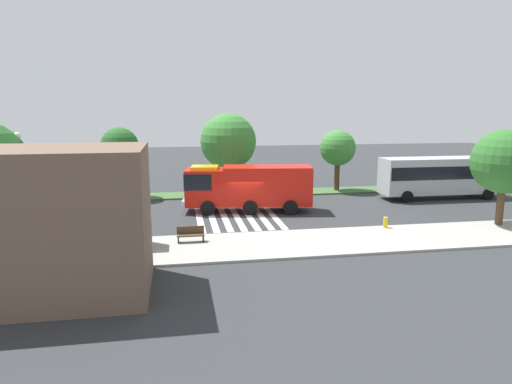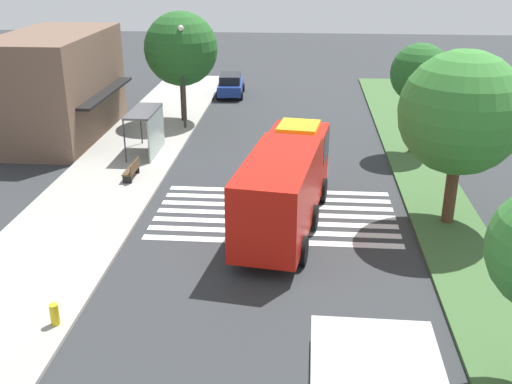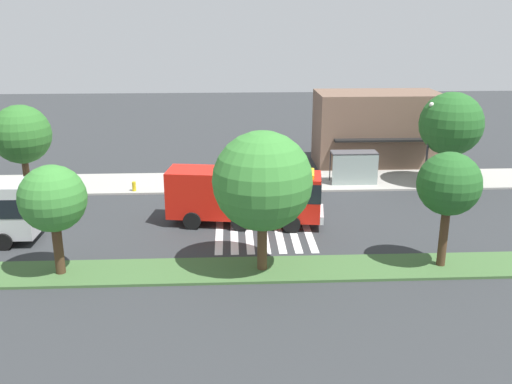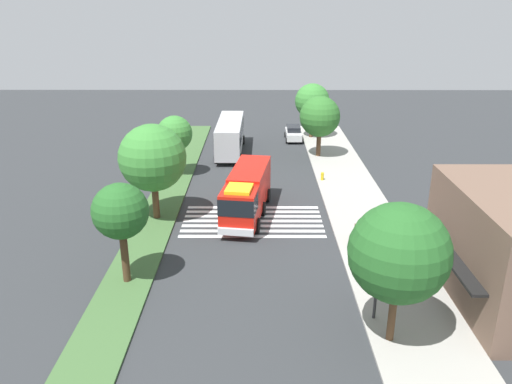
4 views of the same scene
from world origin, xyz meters
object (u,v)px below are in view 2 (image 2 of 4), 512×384
fire_truck (286,179)px  parked_car_mid (231,84)px  bench_near_shelter (132,170)px  fire_hydrant (55,314)px  median_tree_center (420,74)px  bus_stop_shelter (150,123)px  sidewalk_tree_east (181,49)px  median_tree_west (461,113)px  street_lamp (183,69)px

fire_truck → parked_car_mid: size_ratio=2.17×
bench_near_shelter → fire_hydrant: (-12.64, -1.02, -0.10)m
fire_truck → bench_near_shelter: (4.38, 7.87, -1.41)m
fire_truck → median_tree_center: (9.85, -6.87, 2.55)m
bus_stop_shelter → median_tree_center: median_tree_center is taller
bus_stop_shelter → bench_near_shelter: bearing=-179.9°
sidewalk_tree_east → median_tree_west: size_ratio=0.98×
fire_truck → median_tree_center: bearing=-26.7°
parked_car_mid → median_tree_west: median_tree_west is taller
parked_car_mid → median_tree_center: median_tree_center is taller
median_tree_center → fire_hydrant: (-18.11, 13.72, -4.05)m
street_lamp → sidewalk_tree_east: 2.04m
fire_truck → street_lamp: (13.61, 6.95, 1.91)m
fire_hydrant → sidewalk_tree_east: bearing=1.2°
median_tree_center → fire_hydrant: bearing=142.9°
fire_truck → bench_near_shelter: bearing=69.1°
sidewalk_tree_east → fire_truck: bearing=-154.4°
parked_car_mid → fire_hydrant: 31.56m
parked_car_mid → fire_hydrant: parked_car_mid is taller
fire_truck → parked_car_mid: (23.25, 5.14, -1.12)m
fire_truck → parked_car_mid: fire_truck is taller
median_tree_west → median_tree_center: median_tree_west is taller
fire_truck → median_tree_west: median_tree_west is taller
bench_near_shelter → median_tree_west: (-3.94, -14.74, 4.27)m
bus_stop_shelter → sidewalk_tree_east: size_ratio=0.49×
fire_truck → street_lamp: size_ratio=1.56×
bus_stop_shelter → bench_near_shelter: size_ratio=2.19×
street_lamp → sidewalk_tree_east: sidewalk_tree_east is taller
fire_truck → fire_hydrant: size_ratio=14.25×
sidewalk_tree_east → bus_stop_shelter: bearing=175.7°
fire_truck → bus_stop_shelter: 11.50m
median_tree_west → sidewalk_tree_east: bearing=43.6°
parked_car_mid → sidewalk_tree_east: (-7.88, 2.20, 3.97)m
bench_near_shelter → sidewalk_tree_east: bearing=-2.7°
bus_stop_shelter → fire_truck: bearing=-136.8°
sidewalk_tree_east → fire_hydrant: sidewalk_tree_east is taller
fire_truck → street_lamp: bearing=35.3°
bus_stop_shelter → median_tree_west: 17.01m
parked_car_mid → sidewalk_tree_east: bearing=161.2°
fire_truck → median_tree_west: 7.46m
median_tree_center → fire_truck: bearing=145.1°
sidewalk_tree_east → median_tree_west: (-14.92, -14.22, 0.01)m
fire_truck → sidewalk_tree_east: bearing=33.8°
street_lamp → median_tree_center: 14.33m
bus_stop_shelter → sidewalk_tree_east: (6.98, -0.53, 2.96)m
fire_hydrant → parked_car_mid: bearing=-3.1°
median_tree_west → fire_hydrant: (-8.70, 13.72, -4.37)m
fire_truck → bus_stop_shelter: bearing=51.4°
bus_stop_shelter → sidewalk_tree_east: bearing=-4.3°
street_lamp → median_tree_center: street_lamp is taller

